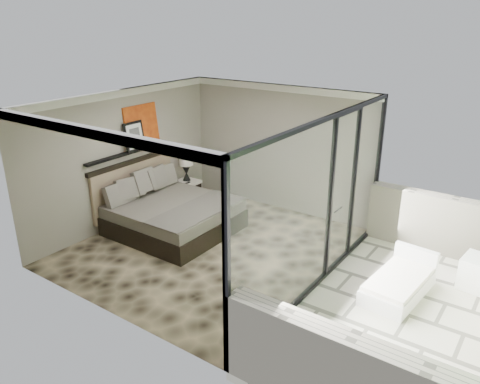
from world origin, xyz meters
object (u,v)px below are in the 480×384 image
Objects in this scene: lounger at (399,283)px; table_lamp at (186,165)px; ottoman at (479,273)px; bed at (170,213)px; nightstand at (187,191)px.

table_lamp is at bearing 174.10° from lounger.
bed is at bearing -167.61° from ottoman.
table_lamp is 6.41m from ottoman.
ottoman is 0.35× the size of lounger.
ottoman is at bearing 12.39° from bed.
lounger is (5.35, -1.00, -0.09)m from nightstand.
bed is 3.79× the size of table_lamp.
nightstand is (-0.74, 1.35, -0.11)m from bed.
ottoman is (5.61, 1.23, -0.10)m from bed.
bed is at bearing -61.20° from table_lamp.
bed reaches higher than ottoman.
table_lamp is 5.54m from lounger.
table_lamp reaches higher than ottoman.
lounger is at bearing -11.06° from table_lamp.
bed is 4.63m from lounger.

